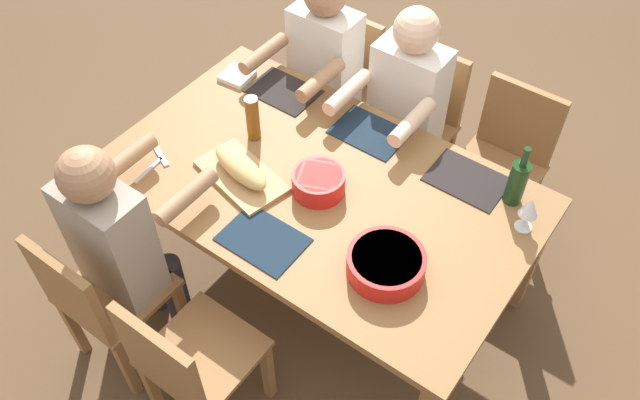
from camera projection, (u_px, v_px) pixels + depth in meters
The scene contains 24 objects.
ground_plane at pixel (320, 282), 3.31m from camera, with size 8.00×8.00×0.00m, color brown.
dining_table at pixel (320, 195), 2.81m from camera, with size 1.79×1.07×0.74m.
chair_near_center at pixel (187, 363), 2.49m from camera, with size 0.40×0.40×0.85m.
chair_far_center at pixel (417, 118), 3.40m from camera, with size 0.40×0.40×0.85m.
diner_far_center at pixel (403, 105), 3.14m from camera, with size 0.41×0.53×1.20m.
chair_far_right at pixel (504, 158), 3.21m from camera, with size 0.40×0.40×0.85m.
chair_near_left at pixel (99, 298), 2.68m from camera, with size 0.40×0.40×0.85m.
diner_near_left at pixel (121, 237), 2.62m from camera, with size 0.41×0.53×1.20m.
chair_far_left at pixel (340, 83), 3.59m from camera, with size 0.40×0.40×0.85m.
diner_far_left at pixel (320, 68), 3.33m from camera, with size 0.41×0.53×1.20m.
serving_bowl_fruit at pixel (318, 181), 2.68m from camera, with size 0.22×0.22×0.09m.
serving_bowl_pasta at pixel (386, 263), 2.42m from camera, with size 0.29×0.29×0.09m.
cutting_board at pixel (241, 176), 2.76m from camera, with size 0.40×0.22×0.02m, color tan.
bread_loaf at pixel (240, 167), 2.72m from camera, with size 0.32×0.11×0.09m, color tan.
wine_bottle at pixel (517, 182), 2.61m from camera, with size 0.08×0.08×0.29m.
beer_bottle at pixel (253, 118), 2.85m from camera, with size 0.06×0.06×0.22m, color brown.
wine_glass at pixel (530, 208), 2.51m from camera, with size 0.08×0.08×0.17m.
placemat_near_center at pixel (263, 240), 2.55m from camera, with size 0.32×0.23×0.01m, color #142333.
placemat_far_center at pixel (369, 132), 2.95m from camera, with size 0.32×0.23×0.01m, color #142333.
placemat_far_right at pixel (467, 180), 2.76m from camera, with size 0.32×0.23×0.01m, color black.
fork_near_left at pixel (148, 170), 2.79m from camera, with size 0.02×0.17×0.01m, color silver.
placemat_far_left at pixel (283, 91), 3.14m from camera, with size 0.32×0.23×0.01m, color black.
carving_knife at pixel (157, 150), 2.88m from camera, with size 0.23×0.02×0.01m, color silver.
napkin_stack at pixel (237, 76), 3.20m from camera, with size 0.14×0.14×0.02m, color white.
Camera 1 is at (1.10, -1.51, 2.76)m, focal length 36.90 mm.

